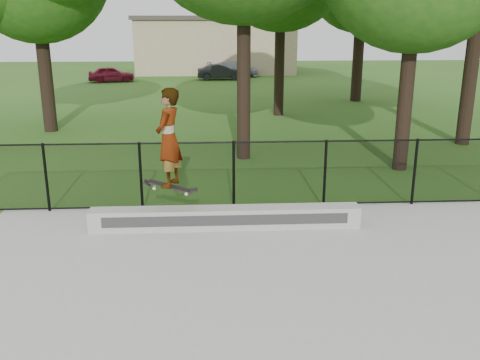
% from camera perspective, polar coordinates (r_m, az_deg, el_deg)
% --- Properties ---
extents(grind_ledge, '(5.33, 0.40, 0.42)m').
position_cam_1_polar(grind_ledge, '(10.60, -1.55, -4.05)').
color(grind_ledge, '#AEADA9').
rests_on(grind_ledge, concrete_slab).
extents(car_a, '(3.20, 1.82, 1.03)m').
position_cam_1_polar(car_a, '(37.47, -13.58, 10.92)').
color(car_a, maroon).
rests_on(car_a, ground).
extents(car_b, '(2.93, 1.16, 1.06)m').
position_cam_1_polar(car_b, '(37.81, -2.07, 11.43)').
color(car_b, black).
rests_on(car_b, ground).
extents(car_c, '(3.57, 1.85, 1.08)m').
position_cam_1_polar(car_c, '(39.86, -0.74, 11.73)').
color(car_c, '#8D98A0').
rests_on(car_c, ground).
extents(skater_airborne, '(0.82, 0.78, 2.04)m').
position_cam_1_polar(skater_airborne, '(10.00, -7.62, 4.32)').
color(skater_airborne, black).
rests_on(skater_airborne, ground).
extents(chainlink_fence, '(16.06, 0.06, 1.50)m').
position_cam_1_polar(chainlink_fence, '(11.83, 9.05, 0.72)').
color(chainlink_fence, black).
rests_on(chainlink_fence, concrete_slab).
extents(distant_building, '(12.40, 6.40, 4.30)m').
position_cam_1_polar(distant_building, '(43.25, -2.62, 14.27)').
color(distant_building, tan).
rests_on(distant_building, ground).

